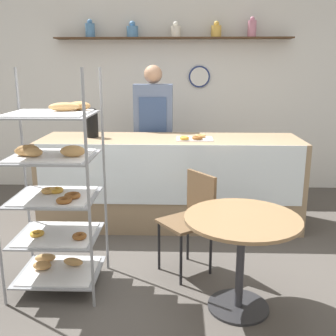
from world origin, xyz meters
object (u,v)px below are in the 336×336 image
object	(u,v)px
pastry_rack	(55,192)
donut_tray_counter	(194,138)
person_worker	(154,131)
cafe_chair	(193,212)
coffee_carafe	(92,123)
cafe_table	(241,239)

from	to	relation	value
pastry_rack	donut_tray_counter	bearing A→B (deg)	49.20
person_worker	cafe_chair	bearing A→B (deg)	-74.99
cafe_chair	donut_tray_counter	size ratio (longest dim) A/B	2.24
cafe_chair	coffee_carafe	size ratio (longest dim) A/B	2.68
person_worker	donut_tray_counter	xyz separation A→B (m)	(0.49, -0.69, 0.03)
cafe_chair	coffee_carafe	distance (m)	1.68
coffee_carafe	donut_tray_counter	bearing A→B (deg)	-5.38
cafe_table	donut_tray_counter	size ratio (longest dim) A/B	2.13
coffee_carafe	cafe_table	bearing A→B (deg)	-49.82
cafe_table	donut_tray_counter	world-z (taller)	donut_tray_counter
person_worker	coffee_carafe	world-z (taller)	person_worker
pastry_rack	cafe_table	size ratio (longest dim) A/B	2.11
pastry_rack	coffee_carafe	distance (m)	1.46
coffee_carafe	donut_tray_counter	xyz separation A→B (m)	(1.14, -0.11, -0.14)
pastry_rack	person_worker	xyz separation A→B (m)	(0.64, 2.00, 0.17)
person_worker	donut_tray_counter	distance (m)	0.85
pastry_rack	donut_tray_counter	distance (m)	1.74
coffee_carafe	cafe_chair	bearing A→B (deg)	-45.38
cafe_table	cafe_chair	distance (m)	0.67
cafe_chair	donut_tray_counter	xyz separation A→B (m)	(0.04, 1.00, 0.48)
person_worker	cafe_table	size ratio (longest dim) A/B	2.15
pastry_rack	cafe_table	xyz separation A→B (m)	(1.43, -0.27, -0.26)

